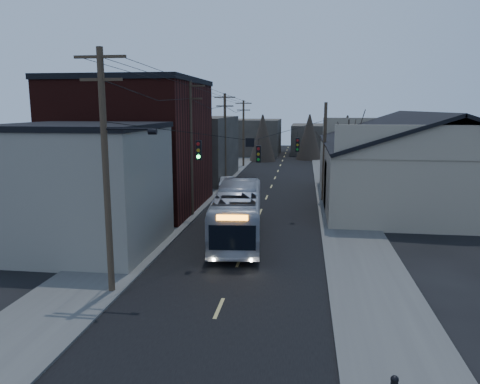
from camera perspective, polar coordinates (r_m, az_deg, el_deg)
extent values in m
plane|color=black|center=(17.89, -3.77, -16.61)|extent=(160.00, 160.00, 0.00)
cube|color=black|center=(46.44, 3.66, 0.27)|extent=(9.00, 110.00, 0.02)
cube|color=#474744|center=(47.34, -4.21, 0.51)|extent=(4.00, 110.00, 0.12)
cube|color=#474744|center=(46.42, 11.69, 0.13)|extent=(4.00, 110.00, 0.12)
cube|color=gray|center=(27.89, -18.43, 0.30)|extent=(8.00, 8.00, 7.00)
cube|color=black|center=(38.14, -12.63, 5.41)|extent=(10.00, 12.00, 10.00)
cube|color=#302C26|center=(53.37, -6.07, 5.32)|extent=(9.00, 14.00, 7.00)
cube|color=gray|center=(42.13, 21.11, 1.99)|extent=(16.00, 20.00, 5.00)
cube|color=black|center=(41.05, 15.97, 7.42)|extent=(8.16, 20.60, 2.86)
cube|color=black|center=(42.90, 26.68, 6.83)|extent=(8.16, 20.60, 2.86)
cube|color=#302C26|center=(81.30, 1.28, 6.72)|extent=(10.00, 12.00, 6.00)
cube|color=#302C26|center=(85.87, 10.37, 6.41)|extent=(12.00, 14.00, 5.00)
cone|color=black|center=(36.04, 12.91, 2.89)|extent=(0.40, 0.40, 7.20)
cylinder|color=#382B1E|center=(20.57, -16.01, 1.97)|extent=(0.28, 0.28, 10.50)
cube|color=#382B1E|center=(20.47, -16.71, 15.52)|extent=(2.20, 0.12, 0.12)
cylinder|color=#382B1E|center=(34.76, -6.01, 5.15)|extent=(0.28, 0.28, 10.00)
cube|color=#382B1E|center=(34.65, -6.15, 12.75)|extent=(2.20, 0.12, 0.12)
cylinder|color=#382B1E|center=(49.43, -1.84, 6.43)|extent=(0.28, 0.28, 9.50)
cube|color=#382B1E|center=(49.32, -1.87, 11.48)|extent=(2.20, 0.12, 0.12)
cylinder|color=#382B1E|center=(64.25, 0.43, 7.11)|extent=(0.28, 0.28, 9.00)
cube|color=#382B1E|center=(64.15, 0.43, 10.76)|extent=(2.20, 0.12, 0.12)
cylinder|color=#382B1E|center=(40.83, 10.25, 4.75)|extent=(0.28, 0.28, 8.50)
cube|color=black|center=(23.80, -5.05, 5.11)|extent=(0.28, 0.20, 1.00)
cube|color=black|center=(27.88, 2.28, 4.66)|extent=(0.28, 0.20, 1.00)
cube|color=black|center=(33.72, 7.03, 5.74)|extent=(0.28, 0.20, 1.00)
imported|color=#A6A8B1|center=(28.98, -0.27, -2.58)|extent=(3.81, 11.87, 3.25)
imported|color=#AAAEB2|center=(46.71, -1.61, 1.09)|extent=(1.57, 3.78, 1.22)
sphere|color=black|center=(14.56, 18.34, -20.87)|extent=(0.23, 0.23, 0.23)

